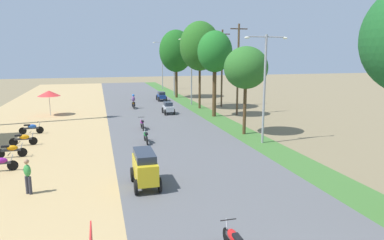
# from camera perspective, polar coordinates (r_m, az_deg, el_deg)

# --- Properties ---
(parked_motorbike_nearest) EXTENTS (1.80, 0.54, 0.94)m
(parked_motorbike_nearest) POSITION_cam_1_polar(r_m,az_deg,el_deg) (21.14, -29.08, -6.15)
(parked_motorbike_nearest) COLOR black
(parked_motorbike_nearest) RESTS_ON dirt_shoulder
(parked_motorbike_second) EXTENTS (1.80, 0.54, 0.94)m
(parked_motorbike_second) POSITION_cam_1_polar(r_m,az_deg,el_deg) (23.58, -27.63, -4.35)
(parked_motorbike_second) COLOR black
(parked_motorbike_second) RESTS_ON dirt_shoulder
(parked_motorbike_third) EXTENTS (1.80, 0.54, 0.94)m
(parked_motorbike_third) POSITION_cam_1_polar(r_m,az_deg,el_deg) (26.25, -26.02, -2.75)
(parked_motorbike_third) COLOR black
(parked_motorbike_third) RESTS_ON dirt_shoulder
(parked_motorbike_fourth) EXTENTS (1.80, 0.54, 0.94)m
(parked_motorbike_fourth) POSITION_cam_1_polar(r_m,az_deg,el_deg) (29.75, -24.94, -1.17)
(parked_motorbike_fourth) COLOR black
(parked_motorbike_fourth) RESTS_ON dirt_shoulder
(vendor_umbrella) EXTENTS (2.20, 2.20, 2.52)m
(vendor_umbrella) POSITION_cam_1_polar(r_m,az_deg,el_deg) (37.75, -22.52, 4.08)
(vendor_umbrella) COLOR #99999E
(vendor_umbrella) RESTS_ON dirt_shoulder
(pedestrian_on_shoulder) EXTENTS (0.43, 0.40, 1.62)m
(pedestrian_on_shoulder) POSITION_cam_1_polar(r_m,az_deg,el_deg) (17.16, -25.47, -8.14)
(pedestrian_on_shoulder) COLOR #33333D
(pedestrian_on_shoulder) RESTS_ON dirt_shoulder
(median_tree_second) EXTENTS (3.32, 3.32, 6.74)m
(median_tree_second) POSITION_cam_1_polar(r_m,az_deg,el_deg) (26.70, 8.87, 8.47)
(median_tree_second) COLOR #4C351E
(median_tree_second) RESTS_ON median_strip
(median_tree_third) EXTENTS (3.38, 3.38, 8.38)m
(median_tree_third) POSITION_cam_1_polar(r_m,az_deg,el_deg) (34.20, 3.78, 11.10)
(median_tree_third) COLOR #4C351E
(median_tree_third) RESTS_ON median_strip
(median_tree_fourth) EXTENTS (4.47, 4.47, 9.71)m
(median_tree_fourth) POSITION_cam_1_polar(r_m,az_deg,el_deg) (39.25, 1.30, 12.07)
(median_tree_fourth) COLOR #4C351E
(median_tree_fourth) RESTS_ON median_strip
(median_tree_fifth) EXTENTS (4.71, 4.71, 9.45)m
(median_tree_fifth) POSITION_cam_1_polar(r_m,az_deg,el_deg) (49.34, -2.64, 11.27)
(median_tree_fifth) COLOR #4C351E
(median_tree_fifth) RESTS_ON median_strip
(streetlamp_near) EXTENTS (3.16, 0.20, 7.44)m
(streetlamp_near) POSITION_cam_1_polar(r_m,az_deg,el_deg) (24.24, 11.89, 6.22)
(streetlamp_near) COLOR gray
(streetlamp_near) RESTS_ON median_strip
(streetlamp_mid) EXTENTS (3.16, 0.20, 8.05)m
(streetlamp_mid) POSITION_cam_1_polar(r_m,az_deg,el_deg) (42.22, -0.09, 8.79)
(streetlamp_mid) COLOR gray
(streetlamp_mid) RESTS_ON median_strip
(streetlamp_far) EXTENTS (3.16, 0.20, 7.24)m
(streetlamp_far) POSITION_cam_1_polar(r_m,az_deg,el_deg) (51.91, -2.99, 8.71)
(streetlamp_far) COLOR gray
(streetlamp_far) RESTS_ON median_strip
(streetlamp_farthest) EXTENTS (3.16, 0.20, 8.26)m
(streetlamp_farthest) POSITION_cam_1_polar(r_m,az_deg,el_deg) (61.40, -4.94, 9.51)
(streetlamp_farthest) COLOR gray
(streetlamp_farthest) RESTS_ON median_strip
(utility_pole_near) EXTENTS (1.80, 0.20, 8.95)m
(utility_pole_near) POSITION_cam_1_polar(r_m,az_deg,el_deg) (41.03, 4.96, 8.66)
(utility_pole_near) COLOR brown
(utility_pole_near) RESTS_ON ground
(utility_pole_far) EXTENTS (1.80, 0.20, 9.15)m
(utility_pole_far) POSITION_cam_1_polar(r_m,az_deg,el_deg) (35.66, 7.58, 8.43)
(utility_pole_far) COLOR brown
(utility_pole_far) RESTS_ON ground
(car_van_yellow) EXTENTS (1.19, 2.41, 1.67)m
(car_van_yellow) POSITION_cam_1_polar(r_m,az_deg,el_deg) (16.50, -7.78, -7.68)
(car_van_yellow) COLOR gold
(car_van_yellow) RESTS_ON road_strip
(car_hatchback_silver) EXTENTS (1.04, 2.00, 1.23)m
(car_hatchback_silver) POSITION_cam_1_polar(r_m,az_deg,el_deg) (35.94, -3.95, 2.07)
(car_hatchback_silver) COLOR #B7BCC1
(car_hatchback_silver) RESTS_ON road_strip
(car_sedan_blue) EXTENTS (1.10, 2.26, 1.19)m
(car_sedan_blue) POSITION_cam_1_polar(r_m,az_deg,el_deg) (46.12, -5.07, 4.01)
(car_sedan_blue) COLOR navy
(car_sedan_blue) RESTS_ON road_strip
(motorbike_ahead_second) EXTENTS (0.54, 1.80, 0.94)m
(motorbike_ahead_second) POSITION_cam_1_polar(r_m,az_deg,el_deg) (11.44, 6.85, -18.96)
(motorbike_ahead_second) COLOR black
(motorbike_ahead_second) RESTS_ON road_strip
(motorbike_ahead_third) EXTENTS (0.54, 1.80, 0.94)m
(motorbike_ahead_third) POSITION_cam_1_polar(r_m,az_deg,el_deg) (24.52, -7.63, -2.58)
(motorbike_ahead_third) COLOR black
(motorbike_ahead_third) RESTS_ON road_strip
(motorbike_ahead_fourth) EXTENTS (0.54, 1.80, 0.94)m
(motorbike_ahead_fourth) POSITION_cam_1_polar(r_m,az_deg,el_deg) (28.94, -8.23, -0.52)
(motorbike_ahead_fourth) COLOR black
(motorbike_ahead_fourth) RESTS_ON road_strip
(motorbike_ahead_fifth) EXTENTS (0.54, 1.80, 1.66)m
(motorbike_ahead_fifth) POSITION_cam_1_polar(r_m,az_deg,el_deg) (39.93, -9.64, 2.99)
(motorbike_ahead_fifth) COLOR black
(motorbike_ahead_fifth) RESTS_ON road_strip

